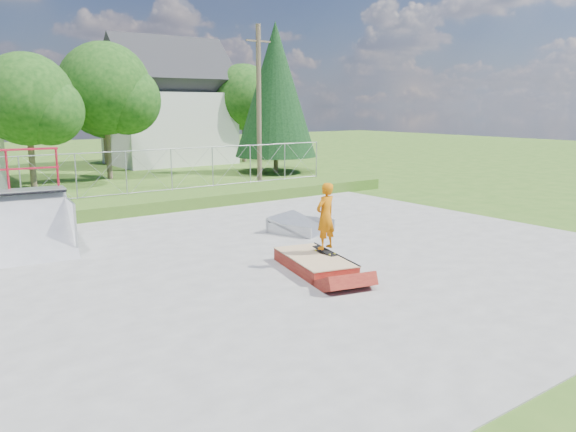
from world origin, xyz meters
name	(u,v)px	position (x,y,z in m)	size (l,w,h in m)	color
ground	(272,263)	(0.00, 0.00, 0.00)	(120.00, 120.00, 0.00)	#355F1B
concrete_pad	(272,262)	(0.00, 0.00, 0.02)	(20.00, 16.00, 0.04)	gray
grass_berm	(137,204)	(0.00, 9.50, 0.25)	(24.00, 3.00, 0.50)	#355F1B
grind_box	(314,263)	(0.45, -1.23, 0.19)	(1.77, 2.73, 0.37)	maroon
quarter_pipe	(14,206)	(-5.31, 4.57, 1.44)	(2.88, 2.44, 2.88)	#A4A7AB
flat_bank_ramp	(301,225)	(2.86, 2.43, 0.25)	(1.64, 1.75, 0.50)	#A4A7AB
skateboard	(325,251)	(0.88, -1.14, 0.42)	(0.22, 0.80, 0.02)	black
skater	(325,219)	(0.88, -1.14, 1.27)	(0.62, 0.41, 1.70)	#CC6807
chain_link_fence	(126,173)	(0.00, 10.50, 1.40)	(20.00, 0.06, 1.80)	#9799A0
gable_house	(169,110)	(9.00, 26.00, 3.84)	(8.40, 6.08, 8.94)	silver
utility_pole	(259,108)	(7.50, 12.00, 4.00)	(0.24, 0.24, 8.00)	brown
tree_left_near	(33,103)	(-1.75, 17.83, 4.24)	(4.76, 4.48, 6.65)	brown
tree_center	(111,92)	(2.78, 19.81, 4.85)	(5.44, 5.12, 7.60)	brown
tree_right_far	(248,100)	(14.27, 23.82, 4.54)	(5.10, 4.80, 7.12)	brown
tree_back_mid	(108,113)	(5.21, 27.86, 3.63)	(4.08, 3.84, 5.70)	brown
conifer_tree	(275,90)	(12.00, 17.00, 5.05)	(5.04, 5.04, 9.10)	brown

